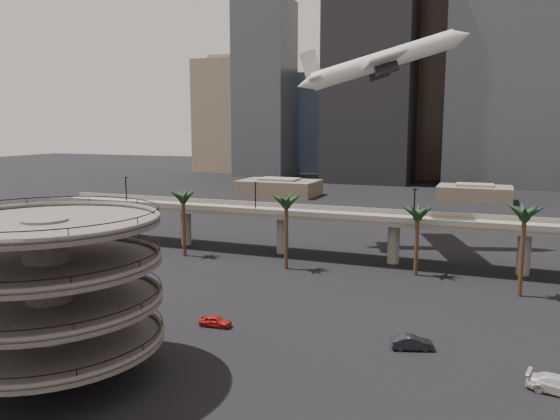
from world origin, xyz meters
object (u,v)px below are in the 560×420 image
at_px(parking_ramp, 49,283).
at_px(overpass, 336,220).
at_px(car_b, 412,343).
at_px(car_c, 559,385).
at_px(airborne_jet, 382,62).
at_px(car_a, 215,321).

height_order(parking_ramp, overpass, parking_ramp).
bearing_deg(car_b, car_c, -128.92).
bearing_deg(airborne_jet, car_c, -81.75).
relative_size(airborne_jet, car_b, 7.36).
distance_m(overpass, car_b, 44.11).
distance_m(overpass, car_a, 41.41).
distance_m(car_b, car_c, 15.45).
distance_m(parking_ramp, car_a, 22.23).
distance_m(airborne_jet, car_c, 75.77).
height_order(car_a, car_b, car_b).
xyz_separation_m(airborne_jet, car_a, (-9.41, -55.45, -37.36)).
relative_size(overpass, car_c, 22.54).
distance_m(parking_ramp, airborne_jet, 81.05).
relative_size(parking_ramp, car_c, 3.85).
distance_m(airborne_jet, car_b, 67.01).
xyz_separation_m(overpass, car_b, (19.83, -38.85, -6.56)).
height_order(overpass, airborne_jet, airborne_jet).
xyz_separation_m(car_b, car_c, (14.45, -5.47, 0.05)).
bearing_deg(overpass, car_b, -62.95).
relative_size(parking_ramp, overpass, 0.17).
relative_size(overpass, airborne_jet, 3.71).
relative_size(car_a, car_c, 0.72).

